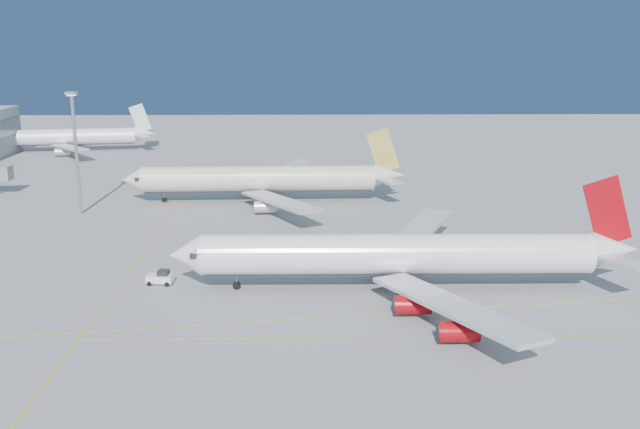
{
  "coord_description": "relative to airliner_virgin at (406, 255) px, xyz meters",
  "views": [
    {
      "loc": [
        -11.11,
        -97.5,
        37.09
      ],
      "look_at": [
        -8.94,
        22.49,
        7.0
      ],
      "focal_mm": 40.0,
      "sensor_mm": 36.0,
      "label": 1
    }
  ],
  "objects": [
    {
      "name": "ground",
      "position": [
        -3.59,
        -4.18,
        -5.24
      ],
      "size": [
        500.0,
        500.0,
        0.0
      ],
      "primitive_type": "plane",
      "color": "slate",
      "rests_on": "ground"
    },
    {
      "name": "taxiway_lines",
      "position": [
        -18.3,
        2.16,
        -5.23
      ],
      "size": [
        118.86,
        140.0,
        0.02
      ],
      "color": "gold",
      "rests_on": "ground"
    },
    {
      "name": "airliner_virgin",
      "position": [
        0.0,
        0.0,
        0.0
      ],
      "size": [
        70.31,
        63.35,
        17.39
      ],
      "rotation": [
        0.0,
        0.0,
        -0.01
      ],
      "color": "white",
      "rests_on": "ground"
    },
    {
      "name": "airliner_etihad",
      "position": [
        -24.48,
        59.29,
        -0.08
      ],
      "size": [
        64.95,
        60.1,
        16.98
      ],
      "rotation": [
        0.0,
        0.0,
        0.03
      ],
      "color": "beige",
      "rests_on": "ground"
    },
    {
      "name": "airliner_third",
      "position": [
        -94.14,
        134.25,
        -0.56
      ],
      "size": [
        57.56,
        52.59,
        15.46
      ],
      "rotation": [
        0.0,
        0.0,
        0.15
      ],
      "color": "white",
      "rests_on": "ground"
    },
    {
      "name": "pushback_tug",
      "position": [
        -37.37,
        2.59,
        -4.2
      ],
      "size": [
        4.18,
        2.81,
        2.24
      ],
      "rotation": [
        0.0,
        0.0,
        -0.11
      ],
      "color": "white",
      "rests_on": "ground"
    },
    {
      "name": "light_mast",
      "position": [
        -63.47,
        48.08,
        10.07
      ],
      "size": [
        2.24,
        2.24,
        25.94
      ],
      "color": "gray",
      "rests_on": "ground"
    }
  ]
}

